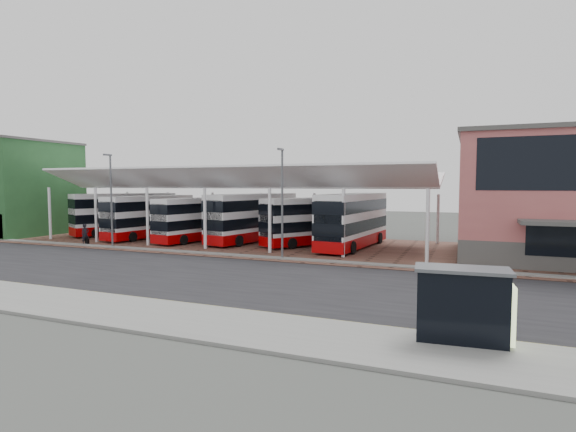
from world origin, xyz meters
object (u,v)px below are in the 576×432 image
Objects in this scene: bus_5 at (353,221)px; pedestrian at (85,234)px; bus_4 at (314,221)px; bus_shelter at (471,298)px; bus_2 at (200,219)px; bus_1 at (150,217)px; bus_0 at (125,214)px; bus_3 at (253,218)px.

bus_5 is 24.09m from pedestrian.
bus_shelter is at bearing -27.12° from bus_4.
bus_5 is at bearing 15.19° from bus_2.
pedestrian is at bearing -99.24° from bus_1.
bus_0 is 1.02× the size of bus_1.
bus_1 is 0.94× the size of bus_3.
bus_1 is at bearing 140.67° from bus_shelter.
bus_0 is 1.04× the size of bus_2.
bus_1 is 6.88m from pedestrian.
bus_3 is (5.12, 1.26, 0.20)m from bus_2.
bus_0 reaches higher than bus_2.
bus_0 reaches higher than bus_shelter.
bus_0 is at bearing 142.60° from bus_shelter.
bus_1 is 3.26× the size of bus_shelter.
bus_4 is 5.30× the size of pedestrian.
pedestrian is at bearing -125.64° from bus_4.
bus_1 is 20.99m from bus_5.
bus_0 is 0.94× the size of bus_5.
bus_4 is at bearing 115.92° from bus_shelter.
bus_5 reaches higher than bus_1.
bus_3 reaches higher than bus_shelter.
bus_2 is 5.51× the size of pedestrian.
bus_4 is at bearing 11.71° from bus_1.
bus_shelter is (19.20, -22.24, -0.60)m from bus_3.
bus_0 is at bearing -176.36° from bus_2.
bus_5 is (20.98, 0.75, 0.18)m from bus_1.
bus_4 is (6.06, 0.08, -0.15)m from bus_3.
bus_2 is 0.90× the size of bus_5.
bus_5 is (25.54, -0.71, 0.09)m from bus_0.
bus_shelter reaches higher than pedestrian.
pedestrian is (-1.96, -6.48, -1.19)m from bus_1.
bus_shelter is (24.32, -20.99, -0.41)m from bus_2.
bus_4 is (21.78, -0.21, -0.12)m from bus_0.
bus_5 is at bearing 9.61° from bus_1.
bus_1 is at bearing -161.31° from bus_3.
bus_2 is at bearing 134.64° from bus_shelter.
bus_1 is at bearing -143.45° from bus_4.
bus_5 is (3.76, -0.50, 0.20)m from bus_4.
bus_4 reaches higher than pedestrian.
bus_3 is 29.39m from bus_shelter.
pedestrian is at bearing -156.33° from bus_5.
pedestrian is (-22.94, -7.24, -1.37)m from bus_5.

